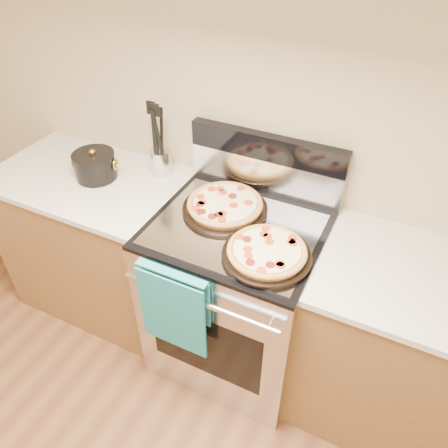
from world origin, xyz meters
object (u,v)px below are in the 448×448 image
at_px(pepperoni_pizza_back, 225,206).
at_px(saucepan, 95,167).
at_px(range_body, 236,297).
at_px(utensil_crock, 161,162).
at_px(pepperoni_pizza_front, 267,252).

bearing_deg(pepperoni_pizza_back, saucepan, -178.68).
xyz_separation_m(range_body, utensil_crock, (-0.55, 0.24, 0.53)).
xyz_separation_m(pepperoni_pizza_front, utensil_crock, (-0.74, 0.37, 0.03)).
height_order(pepperoni_pizza_back, pepperoni_pizza_front, pepperoni_pizza_back).
bearing_deg(pepperoni_pizza_back, utensil_crock, 159.67).
height_order(range_body, utensil_crock, utensil_crock).
relative_size(pepperoni_pizza_front, saucepan, 1.75).
bearing_deg(pepperoni_pizza_front, saucepan, 169.36).
height_order(pepperoni_pizza_back, saucepan, saucepan).
bearing_deg(range_body, utensil_crock, 156.63).
relative_size(pepperoni_pizza_front, utensil_crock, 2.66).
bearing_deg(utensil_crock, saucepan, -146.85).
distance_m(range_body, pepperoni_pizza_back, 0.52).
relative_size(pepperoni_pizza_back, saucepan, 1.88).
bearing_deg(utensil_crock, range_body, -23.37).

